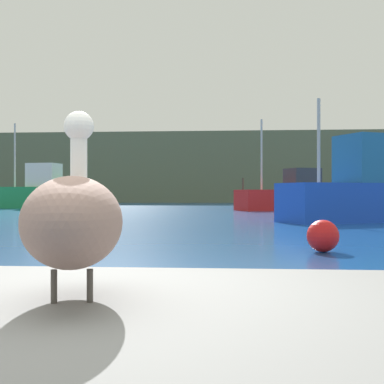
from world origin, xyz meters
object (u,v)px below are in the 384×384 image
object	(u,v)px
fishing_boat_red	(294,196)
mooring_buoy	(323,236)
pelican	(73,218)
fishing_boat_blue	(362,192)
fishing_boat_green	(43,194)

from	to	relation	value
fishing_boat_red	mooring_buoy	xyz separation A→B (m)	(-1.91, -24.26, -0.57)
mooring_buoy	fishing_boat_red	bearing A→B (deg)	85.50
pelican	mooring_buoy	distance (m)	7.97
pelican	mooring_buoy	world-z (taller)	pelican
pelican	fishing_boat_blue	xyz separation A→B (m)	(5.41, 18.35, 0.15)
fishing_boat_green	mooring_buoy	world-z (taller)	fishing_boat_green
mooring_buoy	fishing_boat_green	bearing A→B (deg)	118.97
fishing_boat_green	mooring_buoy	xyz separation A→B (m)	(14.94, -26.98, -0.73)
fishing_boat_blue	mooring_buoy	distance (m)	11.21
fishing_boat_green	mooring_buoy	bearing A→B (deg)	127.67
pelican	fishing_boat_red	size ratio (longest dim) A/B	0.19
fishing_boat_red	mooring_buoy	world-z (taller)	fishing_boat_red
fishing_boat_green	fishing_boat_red	world-z (taller)	fishing_boat_green
pelican	fishing_boat_green	world-z (taller)	fishing_boat_green
pelican	fishing_boat_red	xyz separation A→B (m)	(4.23, 31.87, -0.09)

